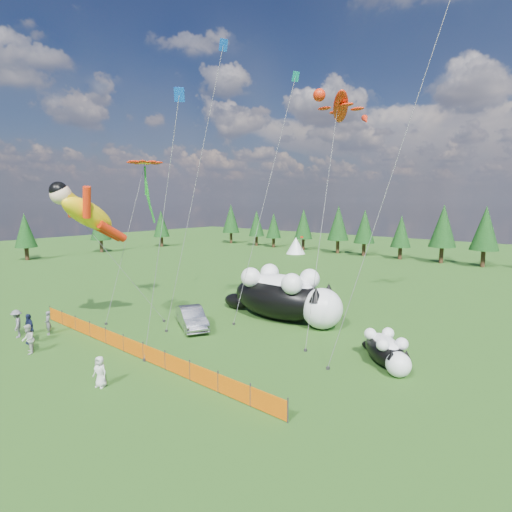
# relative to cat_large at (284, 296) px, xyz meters

# --- Properties ---
(ground) EXTENTS (160.00, 160.00, 0.00)m
(ground) POSITION_rel_cat_large_xyz_m (-2.49, -8.41, -1.86)
(ground) COLOR #0C3209
(ground) RESTS_ON ground
(safety_fence) EXTENTS (22.06, 0.06, 1.10)m
(safety_fence) POSITION_rel_cat_large_xyz_m (-2.49, -11.41, -1.35)
(safety_fence) COLOR #262626
(safety_fence) RESTS_ON ground
(tree_line) EXTENTS (90.00, 4.00, 8.00)m
(tree_line) POSITION_rel_cat_large_xyz_m (-2.49, 36.59, 2.14)
(tree_line) COLOR black
(tree_line) RESTS_ON ground
(festival_tents) EXTENTS (50.00, 3.20, 2.80)m
(festival_tents) POSITION_rel_cat_large_xyz_m (8.51, 31.59, -0.46)
(festival_tents) COLOR white
(festival_tents) RESTS_ON ground
(cat_large) EXTENTS (10.81, 3.88, 3.91)m
(cat_large) POSITION_rel_cat_large_xyz_m (0.00, 0.00, 0.00)
(cat_large) COLOR black
(cat_large) RESTS_ON ground
(cat_small) EXTENTS (3.91, 3.85, 1.76)m
(cat_small) POSITION_rel_cat_large_xyz_m (9.27, -3.19, -1.02)
(cat_small) COLOR black
(cat_small) RESTS_ON ground
(car) EXTENTS (4.67, 3.52, 1.47)m
(car) POSITION_rel_cat_large_xyz_m (-3.84, -5.79, -1.12)
(car) COLOR #A7A7AB
(car) RESTS_ON ground
(spectator_a) EXTENTS (0.67, 0.54, 1.61)m
(spectator_a) POSITION_rel_cat_large_xyz_m (-10.13, -12.96, -1.05)
(spectator_a) COLOR #5E5D63
(spectator_a) RESTS_ON ground
(spectator_b) EXTENTS (0.99, 0.82, 1.77)m
(spectator_b) POSITION_rel_cat_large_xyz_m (-7.50, -15.19, -0.97)
(spectator_b) COLOR silver
(spectator_b) RESTS_ON ground
(spectator_c) EXTENTS (1.15, 0.61, 1.94)m
(spectator_c) POSITION_rel_cat_large_xyz_m (-9.25, -14.46, -0.89)
(spectator_c) COLOR #141A38
(spectator_c) RESTS_ON ground
(spectator_d) EXTENTS (1.35, 1.05, 1.86)m
(spectator_d) POSITION_rel_cat_large_xyz_m (-11.11, -14.52, -0.93)
(spectator_d) COLOR #5E5D63
(spectator_d) RESTS_ON ground
(spectator_e) EXTENTS (0.87, 0.69, 1.54)m
(spectator_e) POSITION_rel_cat_large_xyz_m (-0.29, -14.65, -1.09)
(spectator_e) COLOR silver
(spectator_e) RESTS_ON ground
(superhero_kite) EXTENTS (6.13, 7.65, 11.04)m
(superhero_kite) POSITION_rel_cat_large_xyz_m (-8.42, -10.60, 6.21)
(superhero_kite) COLOR yellow
(superhero_kite) RESTS_ON ground
(gecko_kite) EXTENTS (5.57, 11.32, 17.82)m
(gecko_kite) POSITION_rel_cat_large_xyz_m (2.40, 3.54, 13.89)
(gecko_kite) COLOR red
(gecko_kite) RESTS_ON ground
(flower_kite) EXTENTS (2.79, 5.32, 12.29)m
(flower_kite) POSITION_rel_cat_large_xyz_m (-9.16, -5.53, 9.80)
(flower_kite) COLOR red
(flower_kite) RESTS_ON ground
(diamond_kite_a) EXTENTS (2.05, 4.78, 20.21)m
(diamond_kite_a) POSITION_rel_cat_large_xyz_m (-2.88, -3.59, 16.43)
(diamond_kite_a) COLOR blue
(diamond_kite_a) RESTS_ON ground
(diamond_kite_c) EXTENTS (1.56, 2.61, 15.32)m
(diamond_kite_c) POSITION_rel_cat_large_xyz_m (-0.31, -9.46, 12.00)
(diamond_kite_c) COLOR blue
(diamond_kite_c) RESTS_ON ground
(diamond_kite_d) EXTENTS (0.64, 7.95, 20.09)m
(diamond_kite_d) POSITION_rel_cat_large_xyz_m (-1.91, 3.54, 15.89)
(diamond_kite_d) COLOR #0B8E79
(diamond_kite_d) RESTS_ON ground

